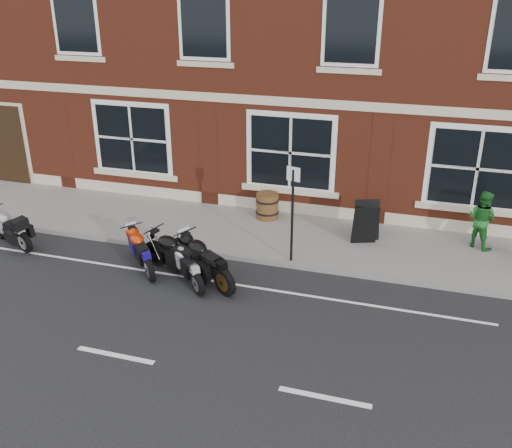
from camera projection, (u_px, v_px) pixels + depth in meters
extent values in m
plane|color=black|center=(180.00, 281.00, 13.39)|extent=(80.00, 80.00, 0.00)
cube|color=slate|center=(224.00, 228.00, 15.99)|extent=(30.00, 3.00, 0.12)
cube|color=slate|center=(203.00, 252.00, 14.60)|extent=(30.00, 0.16, 0.12)
cylinder|color=black|center=(25.00, 242.00, 14.64)|extent=(0.60, 0.35, 0.60)
cube|color=black|center=(9.00, 223.00, 14.95)|extent=(0.78, 0.50, 0.21)
ellipsoid|color=#98979C|center=(5.00, 218.00, 14.98)|extent=(0.62, 0.52, 0.30)
cube|color=black|center=(16.00, 224.00, 14.69)|extent=(0.57, 0.43, 0.09)
cylinder|color=black|center=(137.00, 246.00, 14.39)|extent=(0.49, 0.52, 0.59)
cylinder|color=black|center=(151.00, 269.00, 13.27)|extent=(0.49, 0.52, 0.59)
cube|color=black|center=(142.00, 245.00, 13.74)|extent=(0.66, 0.70, 0.20)
ellipsoid|color=#B22B07|center=(140.00, 239.00, 13.81)|extent=(0.60, 0.61, 0.30)
cube|color=black|center=(146.00, 248.00, 13.41)|extent=(0.52, 0.54, 0.09)
cylinder|color=black|center=(188.00, 257.00, 13.77)|extent=(0.64, 0.50, 0.68)
cylinder|color=black|center=(226.00, 281.00, 12.67)|extent=(0.64, 0.50, 0.68)
cube|color=black|center=(204.00, 254.00, 13.11)|extent=(0.85, 0.69, 0.23)
ellipsoid|color=black|center=(200.00, 246.00, 13.17)|extent=(0.71, 0.65, 0.34)
cube|color=black|center=(215.00, 257.00, 12.77)|extent=(0.64, 0.56, 0.11)
cylinder|color=black|center=(178.00, 260.00, 13.74)|extent=(0.49, 0.48, 0.57)
cylinder|color=black|center=(199.00, 283.00, 12.70)|extent=(0.49, 0.48, 0.57)
cube|color=black|center=(187.00, 259.00, 13.14)|extent=(0.66, 0.65, 0.20)
ellipsoid|color=#A4A3A8|center=(184.00, 252.00, 13.20)|extent=(0.58, 0.58, 0.28)
cube|color=black|center=(192.00, 262.00, 12.82)|extent=(0.51, 0.51, 0.09)
cylinder|color=black|center=(157.00, 253.00, 13.97)|extent=(0.67, 0.39, 0.67)
cylinder|color=black|center=(200.00, 272.00, 13.07)|extent=(0.67, 0.39, 0.67)
cube|color=black|center=(175.00, 248.00, 13.41)|extent=(0.87, 0.56, 0.23)
ellipsoid|color=black|center=(171.00, 241.00, 13.45)|extent=(0.69, 0.58, 0.33)
cube|color=black|center=(187.00, 250.00, 13.12)|extent=(0.64, 0.48, 0.10)
imported|color=#1B6020|center=(482.00, 219.00, 14.49)|extent=(0.94, 0.90, 1.53)
cylinder|color=#572417|center=(267.00, 206.00, 16.39)|extent=(0.64, 0.64, 0.74)
cylinder|color=black|center=(267.00, 211.00, 16.46)|extent=(0.67, 0.67, 0.05)
cylinder|color=black|center=(267.00, 200.00, 16.32)|extent=(0.67, 0.67, 0.05)
cylinder|color=black|center=(292.00, 216.00, 13.61)|extent=(0.06, 0.06, 2.35)
cube|color=silver|center=(293.00, 174.00, 13.18)|extent=(0.34, 0.11, 0.34)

